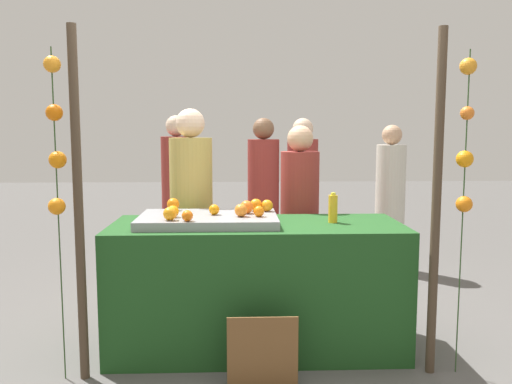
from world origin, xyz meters
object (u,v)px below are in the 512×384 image
object	(u,v)px
stall_counter	(257,286)
orange_1	(214,210)
orange_0	(241,210)
vendor_right	(299,228)
juice_bottle	(333,208)
chalkboard_sign	(263,353)
vendor_left	(192,222)

from	to	relation	value
stall_counter	orange_1	xyz separation A→B (m)	(-0.29, 0.01, 0.54)
orange_0	vendor_right	world-z (taller)	vendor_right
orange_1	juice_bottle	bearing A→B (deg)	0.43
stall_counter	chalkboard_sign	xyz separation A→B (m)	(0.01, -0.59, -0.23)
juice_bottle	vendor_left	distance (m)	1.20
chalkboard_sign	vendor_left	size ratio (longest dim) A/B	0.26
orange_0	vendor_right	distance (m)	0.91
stall_counter	vendor_left	world-z (taller)	vendor_left
orange_1	vendor_right	distance (m)	0.96
orange_0	chalkboard_sign	size ratio (longest dim) A/B	0.20
orange_1	vendor_left	xyz separation A→B (m)	(-0.21, 0.60, -0.19)
juice_bottle	vendor_left	size ratio (longest dim) A/B	0.12
vendor_left	orange_1	bearing A→B (deg)	-70.84
juice_bottle	vendor_right	xyz separation A→B (m)	(-0.15, 0.63, -0.25)
chalkboard_sign	vendor_right	world-z (taller)	vendor_right
chalkboard_sign	vendor_right	size ratio (longest dim) A/B	0.28
stall_counter	orange_1	bearing A→B (deg)	178.36
vendor_left	vendor_right	xyz separation A→B (m)	(0.87, 0.04, -0.06)
orange_1	juice_bottle	xyz separation A→B (m)	(0.82, 0.01, 0.00)
vendor_right	juice_bottle	bearing A→B (deg)	-76.30
orange_0	vendor_right	bearing A→B (deg)	56.35
orange_0	juice_bottle	size ratio (longest dim) A/B	0.41
orange_0	orange_1	distance (m)	0.20
stall_counter	orange_0	size ratio (longest dim) A/B	23.08
vendor_right	vendor_left	bearing A→B (deg)	-177.07
juice_bottle	vendor_left	bearing A→B (deg)	150.16
orange_1	vendor_left	world-z (taller)	vendor_left
orange_0	orange_1	xyz separation A→B (m)	(-0.18, 0.08, -0.01)
orange_0	orange_1	bearing A→B (deg)	155.20
chalkboard_sign	vendor_left	world-z (taller)	vendor_left
vendor_right	orange_1	bearing A→B (deg)	-136.12
vendor_left	orange_0	bearing A→B (deg)	-60.16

